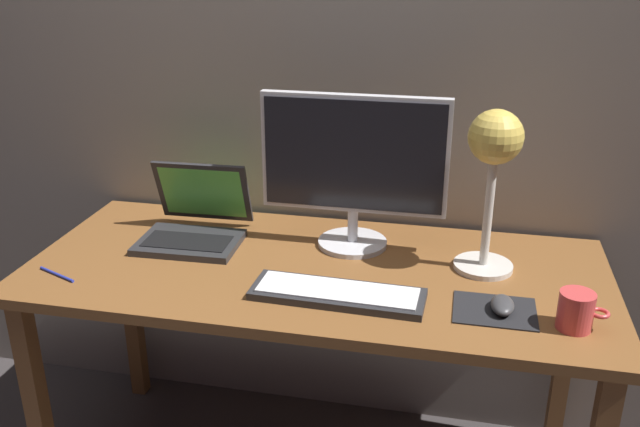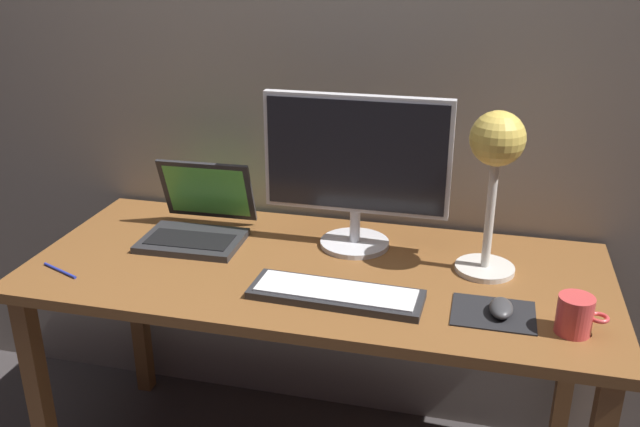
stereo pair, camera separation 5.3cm
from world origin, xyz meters
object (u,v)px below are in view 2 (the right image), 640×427
at_px(desk_lamp, 496,158).
at_px(mouse, 501,308).
at_px(monitor, 356,164).
at_px(laptop, 199,216).
at_px(keyboard_main, 336,294).
at_px(pen, 60,270).
at_px(coffee_mug, 575,315).

height_order(desk_lamp, mouse, desk_lamp).
bearing_deg(monitor, laptop, -175.45).
distance_m(keyboard_main, pen, 0.77).
bearing_deg(mouse, monitor, 143.76).
relative_size(keyboard_main, pen, 3.18).
bearing_deg(mouse, desk_lamp, 100.61).
height_order(keyboard_main, desk_lamp, desk_lamp).
height_order(keyboard_main, laptop, laptop).
bearing_deg(pen, keyboard_main, 2.90).
bearing_deg(desk_lamp, laptop, 177.45).
xyz_separation_m(monitor, coffee_mug, (0.58, -0.35, -0.21)).
bearing_deg(coffee_mug, laptop, 163.62).
bearing_deg(mouse, coffee_mug, -13.65).
xyz_separation_m(laptop, mouse, (0.90, -0.27, -0.04)).
height_order(keyboard_main, coffee_mug, coffee_mug).
height_order(keyboard_main, mouse, mouse).
distance_m(keyboard_main, coffee_mug, 0.57).
bearing_deg(pen, laptop, 49.75).
bearing_deg(keyboard_main, monitor, 92.96).
bearing_deg(coffee_mug, pen, -179.44).
bearing_deg(keyboard_main, pen, -177.10).
xyz_separation_m(laptop, pen, (-0.27, -0.32, -0.06)).
bearing_deg(desk_lamp, pen, -165.75).
relative_size(laptop, desk_lamp, 0.68).
height_order(keyboard_main, pen, keyboard_main).
height_order(mouse, pen, mouse).
height_order(monitor, coffee_mug, monitor).
bearing_deg(monitor, desk_lamp, -11.31).
bearing_deg(pen, coffee_mug, 0.56).
bearing_deg(coffee_mug, keyboard_main, 177.40).
xyz_separation_m(coffee_mug, pen, (-1.33, -0.01, -0.04)).
distance_m(monitor, laptop, 0.51).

